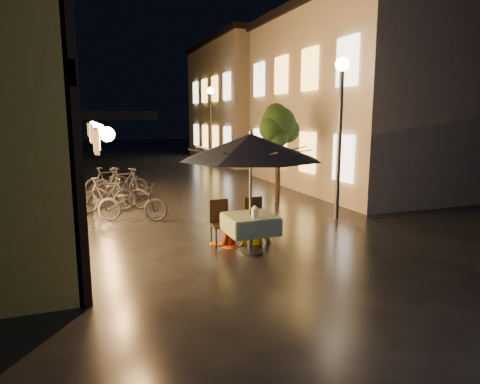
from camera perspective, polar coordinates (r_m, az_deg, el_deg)
name	(u,v)px	position (r m, az deg, el deg)	size (l,w,h in m)	color
ground	(264,251)	(8.88, 3.27, -7.89)	(90.00, 90.00, 0.00)	black
east_building_near	(375,99)	(17.94, 17.51, 11.74)	(7.30, 9.30, 6.80)	#BEA692
east_building_far	(260,102)	(27.96, 2.75, 11.92)	(7.30, 10.30, 7.30)	#BEA692
street_tree	(279,127)	(13.56, 5.17, 8.68)	(1.43, 1.20, 3.15)	black
streetlamp_near	(340,109)	(11.65, 13.25, 10.69)	(0.36, 0.36, 4.23)	#59595E
streetlamp_far	(211,113)	(22.67, -3.92, 10.48)	(0.36, 0.36, 4.23)	#59595E
cafe_table	(250,224)	(8.65, 1.38, -4.33)	(0.99, 0.99, 0.78)	#59595E
patio_umbrella	(251,147)	(8.40, 1.42, 6.05)	(2.83, 2.83, 2.46)	#59595E
cafe_chair_left	(220,220)	(9.20, -2.64, -3.77)	(0.42, 0.42, 0.97)	black
cafe_chair_right	(255,217)	(9.47, 1.99, -3.37)	(0.42, 0.42, 0.97)	black
table_lantern	(255,211)	(8.35, 2.01, -2.52)	(0.16, 0.16, 0.25)	white
person_orange	(225,213)	(9.04, -1.97, -2.76)	(0.71, 0.55, 1.46)	#DB5314
person_yellow	(255,210)	(9.24, 2.03, -2.45)	(0.95, 0.55, 1.47)	#FFD300
bicycle_0	(133,203)	(11.57, -14.13, -1.45)	(0.65, 1.86, 0.98)	black
bicycle_1	(106,195)	(12.78, -17.43, -0.39)	(0.49, 1.73, 1.04)	black
bicycle_2	(119,193)	(13.26, -15.85, -0.11)	(0.64, 1.84, 0.97)	black
bicycle_3	(122,184)	(14.46, -15.41, 0.99)	(0.52, 1.83, 1.10)	black
bicycle_4	(121,183)	(15.37, -15.62, 1.22)	(0.63, 1.81, 0.95)	black
bicycle_5	(107,181)	(15.72, -17.27, 1.42)	(0.47, 1.66, 1.00)	black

